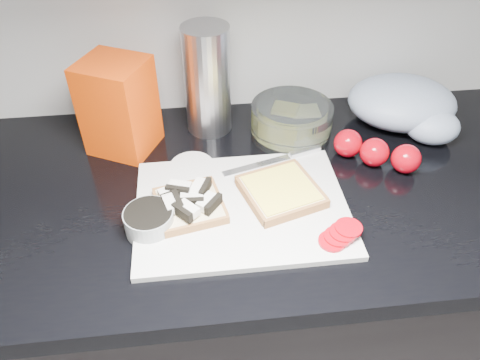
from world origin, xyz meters
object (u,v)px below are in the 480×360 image
(cutting_board, at_px, (242,208))
(steel_canister, at_px, (207,81))
(glass_bowl, at_px, (291,121))
(bread_bag, at_px, (119,106))

(cutting_board, bearing_deg, steel_canister, 98.48)
(steel_canister, bearing_deg, glass_bowl, -15.90)
(bread_bag, bearing_deg, steel_canister, 41.47)
(cutting_board, height_order, steel_canister, steel_canister)
(glass_bowl, relative_size, steel_canister, 0.75)
(glass_bowl, distance_m, steel_canister, 0.21)
(cutting_board, bearing_deg, glass_bowl, 58.98)
(glass_bowl, relative_size, bread_bag, 0.90)
(glass_bowl, bearing_deg, cutting_board, -121.02)
(steel_canister, bearing_deg, cutting_board, -81.52)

